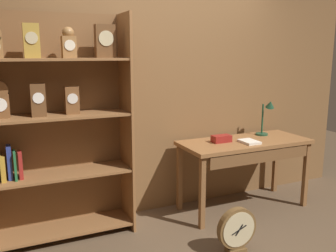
{
  "coord_description": "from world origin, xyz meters",
  "views": [
    {
      "loc": [
        -1.59,
        -2.22,
        1.71
      ],
      "look_at": [
        -0.21,
        0.82,
        1.04
      ],
      "focal_mm": 38.97,
      "sensor_mm": 36.0,
      "label": 1
    }
  ],
  "objects_px": {
    "workbench": "(246,149)",
    "round_clock_large": "(237,230)",
    "desk_lamp": "(267,115)",
    "toolbox_small": "(221,139)",
    "bookshelf": "(53,125)",
    "open_repair_manual": "(249,142)"
  },
  "relations": [
    {
      "from": "toolbox_small",
      "to": "round_clock_large",
      "type": "height_order",
      "value": "toolbox_small"
    },
    {
      "from": "desk_lamp",
      "to": "round_clock_large",
      "type": "distance_m",
      "value": 1.54
    },
    {
      "from": "workbench",
      "to": "open_repair_manual",
      "type": "height_order",
      "value": "open_repair_manual"
    },
    {
      "from": "workbench",
      "to": "desk_lamp",
      "type": "relative_size",
      "value": 3.44
    },
    {
      "from": "workbench",
      "to": "round_clock_large",
      "type": "xyz_separation_m",
      "value": [
        -0.61,
        -0.73,
        -0.48
      ]
    },
    {
      "from": "round_clock_large",
      "to": "toolbox_small",
      "type": "bearing_deg",
      "value": 67.25
    },
    {
      "from": "round_clock_large",
      "to": "workbench",
      "type": "bearing_deg",
      "value": 50.25
    },
    {
      "from": "bookshelf",
      "to": "toolbox_small",
      "type": "xyz_separation_m",
      "value": [
        1.7,
        -0.14,
        -0.27
      ]
    },
    {
      "from": "workbench",
      "to": "round_clock_large",
      "type": "distance_m",
      "value": 1.07
    },
    {
      "from": "desk_lamp",
      "to": "toolbox_small",
      "type": "xyz_separation_m",
      "value": [
        -0.65,
        -0.07,
        -0.2
      ]
    },
    {
      "from": "open_repair_manual",
      "to": "round_clock_large",
      "type": "height_order",
      "value": "open_repair_manual"
    },
    {
      "from": "workbench",
      "to": "open_repair_manual",
      "type": "distance_m",
      "value": 0.13
    },
    {
      "from": "toolbox_small",
      "to": "open_repair_manual",
      "type": "distance_m",
      "value": 0.29
    },
    {
      "from": "toolbox_small",
      "to": "round_clock_large",
      "type": "xyz_separation_m",
      "value": [
        -0.34,
        -0.8,
        -0.6
      ]
    },
    {
      "from": "desk_lamp",
      "to": "round_clock_large",
      "type": "bearing_deg",
      "value": -138.45
    },
    {
      "from": "workbench",
      "to": "desk_lamp",
      "type": "distance_m",
      "value": 0.52
    },
    {
      "from": "desk_lamp",
      "to": "round_clock_large",
      "type": "height_order",
      "value": "desk_lamp"
    },
    {
      "from": "bookshelf",
      "to": "open_repair_manual",
      "type": "height_order",
      "value": "bookshelf"
    },
    {
      "from": "open_repair_manual",
      "to": "round_clock_large",
      "type": "relative_size",
      "value": 0.54
    },
    {
      "from": "desk_lamp",
      "to": "open_repair_manual",
      "type": "distance_m",
      "value": 0.51
    },
    {
      "from": "bookshelf",
      "to": "desk_lamp",
      "type": "height_order",
      "value": "bookshelf"
    },
    {
      "from": "desk_lamp",
      "to": "open_repair_manual",
      "type": "height_order",
      "value": "desk_lamp"
    }
  ]
}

